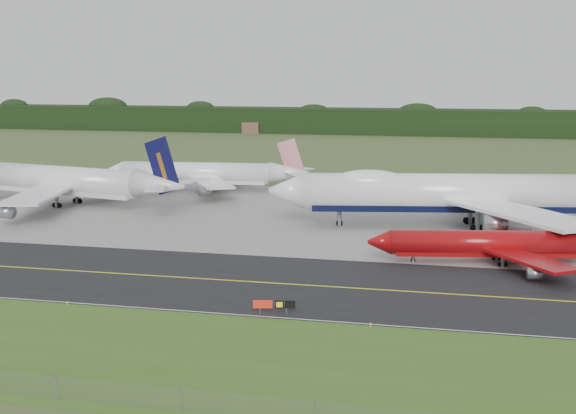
# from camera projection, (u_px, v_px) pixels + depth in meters

# --- Properties ---
(ground) EXTENTS (600.00, 600.00, 0.00)m
(ground) POSITION_uv_depth(u_px,v_px,m) (340.00, 280.00, 115.23)
(ground) COLOR #3B5327
(ground) RESTS_ON ground
(grass_verge) EXTENTS (400.00, 30.00, 0.01)m
(grass_verge) POSITION_uv_depth(u_px,v_px,m) (282.00, 365.00, 81.64)
(grass_verge) COLOR #355E1B
(grass_verge) RESTS_ON ground
(taxiway) EXTENTS (400.00, 32.00, 0.02)m
(taxiway) POSITION_uv_depth(u_px,v_px,m) (335.00, 287.00, 111.39)
(taxiway) COLOR black
(taxiway) RESTS_ON ground
(apron) EXTENTS (400.00, 78.00, 0.01)m
(apron) POSITION_uv_depth(u_px,v_px,m) (382.00, 218.00, 164.17)
(apron) COLOR gray
(apron) RESTS_ON ground
(taxiway_centreline) EXTENTS (400.00, 0.40, 0.00)m
(taxiway_centreline) POSITION_uv_depth(u_px,v_px,m) (335.00, 287.00, 111.39)
(taxiway_centreline) COLOR yellow
(taxiway_centreline) RESTS_ON taxiway
(taxiway_edge_line) EXTENTS (400.00, 0.25, 0.00)m
(taxiway_edge_line) POSITION_uv_depth(u_px,v_px,m) (313.00, 320.00, 96.51)
(taxiway_edge_line) COLOR silver
(taxiway_edge_line) RESTS_ON taxiway
(perimeter_fence) EXTENTS (320.00, 0.10, 320.00)m
(perimeter_fence) POSITION_uv_depth(u_px,v_px,m) (247.00, 406.00, 68.99)
(perimeter_fence) COLOR slate
(perimeter_fence) RESTS_ON ground
(horizon_treeline) EXTENTS (700.00, 25.00, 12.00)m
(horizon_treeline) POSITION_uv_depth(u_px,v_px,m) (437.00, 123.00, 377.01)
(horizon_treeline) COLOR black
(horizon_treeline) RESTS_ON ground
(jet_ba_747) EXTENTS (77.64, 63.48, 19.60)m
(jet_ba_747) POSITION_uv_depth(u_px,v_px,m) (466.00, 193.00, 152.79)
(jet_ba_747) COLOR white
(jet_ba_747) RESTS_ON ground
(jet_red_737) EXTENTS (40.60, 32.66, 11.00)m
(jet_red_737) POSITION_uv_depth(u_px,v_px,m) (500.00, 244.00, 124.69)
(jet_red_737) COLOR maroon
(jet_red_737) RESTS_ON ground
(jet_navy_gold) EXTENTS (63.22, 54.17, 16.42)m
(jet_navy_gold) POSITION_uv_depth(u_px,v_px,m) (66.00, 182.00, 178.52)
(jet_navy_gold) COLOR white
(jet_navy_gold) RESTS_ON ground
(jet_star_tail) EXTENTS (51.85, 43.21, 13.67)m
(jet_star_tail) POSITION_uv_depth(u_px,v_px,m) (207.00, 174.00, 198.75)
(jet_star_tail) COLOR white
(jet_star_tail) RESTS_ON ground
(taxiway_sign) EXTENTS (5.15, 1.27, 1.74)m
(taxiway_sign) POSITION_uv_depth(u_px,v_px,m) (274.00, 304.00, 98.77)
(taxiway_sign) COLOR slate
(taxiway_sign) RESTS_ON ground
(edge_marker_left) EXTENTS (0.16, 0.16, 0.50)m
(edge_marker_left) POSITION_uv_depth(u_px,v_px,m) (67.00, 303.00, 102.76)
(edge_marker_left) COLOR yellow
(edge_marker_left) RESTS_ON ground
(edge_marker_center) EXTENTS (0.16, 0.16, 0.50)m
(edge_marker_center) POSITION_uv_depth(u_px,v_px,m) (371.00, 325.00, 93.90)
(edge_marker_center) COLOR yellow
(edge_marker_center) RESTS_ON ground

